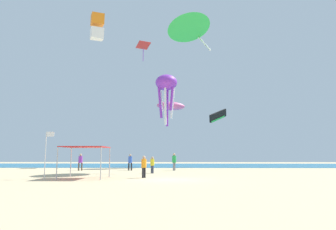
{
  "coord_description": "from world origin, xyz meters",
  "views": [
    {
      "loc": [
        0.52,
        -21.14,
        1.66
      ],
      "look_at": [
        -0.18,
        10.13,
        5.85
      ],
      "focal_mm": 32.33,
      "sensor_mm": 36.0,
      "label": 1
    }
  ],
  "objects_px": {
    "person_central": "(144,165)",
    "kite_inflatable_pink": "(171,106)",
    "person_near_tent": "(174,160)",
    "kite_octopus_purple": "(166,85)",
    "kite_box_orange": "(97,27)",
    "person_far_shore": "(80,161)",
    "kite_diamond_red": "(143,46)",
    "person_leftmost": "(152,163)",
    "kite_parafoil_black": "(218,116)",
    "banner_flag": "(47,150)",
    "canopy_tent": "(85,148)",
    "person_rightmost": "(130,161)",
    "kite_delta_green": "(188,25)"
  },
  "relations": [
    {
      "from": "kite_box_orange",
      "to": "kite_diamond_red",
      "type": "distance_m",
      "value": 22.85
    },
    {
      "from": "person_rightmost",
      "to": "kite_parafoil_black",
      "type": "xyz_separation_m",
      "value": [
        11.55,
        11.45,
        6.55
      ]
    },
    {
      "from": "person_leftmost",
      "to": "banner_flag",
      "type": "xyz_separation_m",
      "value": [
        -7.24,
        -6.72,
        1.14
      ]
    },
    {
      "from": "person_far_shore",
      "to": "kite_diamond_red",
      "type": "relative_size",
      "value": 0.61
    },
    {
      "from": "person_rightmost",
      "to": "kite_box_orange",
      "type": "height_order",
      "value": "kite_box_orange"
    },
    {
      "from": "kite_diamond_red",
      "to": "kite_delta_green",
      "type": "height_order",
      "value": "kite_diamond_red"
    },
    {
      "from": "kite_octopus_purple",
      "to": "kite_delta_green",
      "type": "xyz_separation_m",
      "value": [
        2.77,
        -9.41,
        4.83
      ]
    },
    {
      "from": "person_central",
      "to": "kite_inflatable_pink",
      "type": "relative_size",
      "value": 0.33
    },
    {
      "from": "person_central",
      "to": "kite_delta_green",
      "type": "bearing_deg",
      "value": 0.79
    },
    {
      "from": "kite_octopus_purple",
      "to": "kite_inflatable_pink",
      "type": "height_order",
      "value": "kite_octopus_purple"
    },
    {
      "from": "banner_flag",
      "to": "kite_inflatable_pink",
      "type": "height_order",
      "value": "kite_inflatable_pink"
    },
    {
      "from": "person_central",
      "to": "kite_parafoil_black",
      "type": "relative_size",
      "value": 0.54
    },
    {
      "from": "kite_box_orange",
      "to": "kite_inflatable_pink",
      "type": "xyz_separation_m",
      "value": [
        6.4,
        22.19,
        -3.64
      ]
    },
    {
      "from": "kite_box_orange",
      "to": "kite_delta_green",
      "type": "distance_m",
      "value": 11.69
    },
    {
      "from": "person_near_tent",
      "to": "kite_octopus_purple",
      "type": "distance_m",
      "value": 13.62
    },
    {
      "from": "kite_inflatable_pink",
      "to": "kite_box_orange",
      "type": "bearing_deg",
      "value": -124.24
    },
    {
      "from": "kite_parafoil_black",
      "to": "kite_inflatable_pink",
      "type": "relative_size",
      "value": 0.62
    },
    {
      "from": "kite_octopus_purple",
      "to": "kite_parafoil_black",
      "type": "bearing_deg",
      "value": 57.57
    },
    {
      "from": "canopy_tent",
      "to": "person_rightmost",
      "type": "height_order",
      "value": "canopy_tent"
    },
    {
      "from": "person_far_shore",
      "to": "kite_diamond_red",
      "type": "distance_m",
      "value": 23.8
    },
    {
      "from": "person_rightmost",
      "to": "banner_flag",
      "type": "bearing_deg",
      "value": 87.7
    },
    {
      "from": "person_leftmost",
      "to": "kite_parafoil_black",
      "type": "xyz_separation_m",
      "value": [
        8.68,
        16.77,
        6.7
      ]
    },
    {
      "from": "canopy_tent",
      "to": "person_near_tent",
      "type": "distance_m",
      "value": 13.51
    },
    {
      "from": "person_central",
      "to": "banner_flag",
      "type": "xyz_separation_m",
      "value": [
        -7.03,
        -0.93,
        1.1
      ]
    },
    {
      "from": "kite_delta_green",
      "to": "person_near_tent",
      "type": "bearing_deg",
      "value": -61.31
    },
    {
      "from": "person_rightmost",
      "to": "kite_diamond_red",
      "type": "bearing_deg",
      "value": -71.71
    },
    {
      "from": "kite_parafoil_black",
      "to": "kite_octopus_purple",
      "type": "height_order",
      "value": "kite_octopus_purple"
    },
    {
      "from": "kite_delta_green",
      "to": "person_rightmost",
      "type": "bearing_deg",
      "value": -40.07
    },
    {
      "from": "kite_delta_green",
      "to": "kite_octopus_purple",
      "type": "bearing_deg",
      "value": -106.03
    },
    {
      "from": "kite_box_orange",
      "to": "person_near_tent",
      "type": "bearing_deg",
      "value": 26.86
    },
    {
      "from": "kite_delta_green",
      "to": "kite_box_orange",
      "type": "bearing_deg",
      "value": 7.67
    },
    {
      "from": "person_near_tent",
      "to": "kite_inflatable_pink",
      "type": "relative_size",
      "value": 0.39
    },
    {
      "from": "kite_diamond_red",
      "to": "kite_delta_green",
      "type": "distance_m",
      "value": 16.41
    },
    {
      "from": "kite_diamond_red",
      "to": "kite_delta_green",
      "type": "xyz_separation_m",
      "value": [
        6.73,
        -14.65,
        -3.04
      ]
    },
    {
      "from": "canopy_tent",
      "to": "person_leftmost",
      "type": "relative_size",
      "value": 1.98
    },
    {
      "from": "person_rightmost",
      "to": "kite_box_orange",
      "type": "bearing_deg",
      "value": 93.69
    },
    {
      "from": "canopy_tent",
      "to": "kite_diamond_red",
      "type": "xyz_separation_m",
      "value": [
        1.44,
        25.53,
        17.38
      ]
    },
    {
      "from": "person_near_tent",
      "to": "kite_parafoil_black",
      "type": "bearing_deg",
      "value": -11.28
    },
    {
      "from": "kite_octopus_purple",
      "to": "kite_inflatable_pink",
      "type": "relative_size",
      "value": 1.5
    },
    {
      "from": "person_central",
      "to": "kite_inflatable_pink",
      "type": "bearing_deg",
      "value": 17.74
    },
    {
      "from": "person_leftmost",
      "to": "kite_diamond_red",
      "type": "distance_m",
      "value": 26.87
    },
    {
      "from": "person_central",
      "to": "kite_octopus_purple",
      "type": "bearing_deg",
      "value": 18.36
    },
    {
      "from": "person_near_tent",
      "to": "person_rightmost",
      "type": "bearing_deg",
      "value": 109.21
    },
    {
      "from": "kite_box_orange",
      "to": "kite_octopus_purple",
      "type": "relative_size",
      "value": 0.33
    },
    {
      "from": "banner_flag",
      "to": "kite_octopus_purple",
      "type": "relative_size",
      "value": 0.46
    },
    {
      "from": "person_rightmost",
      "to": "person_far_shore",
      "type": "height_order",
      "value": "person_far_shore"
    },
    {
      "from": "person_central",
      "to": "banner_flag",
      "type": "relative_size",
      "value": 0.48
    },
    {
      "from": "kite_octopus_purple",
      "to": "kite_diamond_red",
      "type": "xyz_separation_m",
      "value": [
        -3.96,
        5.24,
        7.87
      ]
    },
    {
      "from": "person_leftmost",
      "to": "kite_parafoil_black",
      "type": "distance_m",
      "value": 20.04
    },
    {
      "from": "person_leftmost",
      "to": "kite_delta_green",
      "type": "distance_m",
      "value": 16.65
    }
  ]
}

